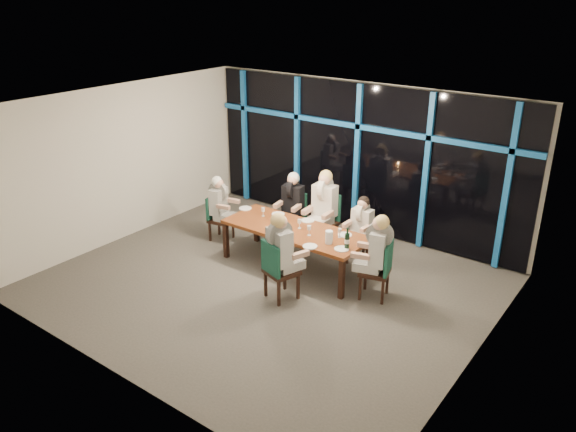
{
  "coord_description": "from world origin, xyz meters",
  "views": [
    {
      "loc": [
        5.22,
        -6.47,
        4.7
      ],
      "look_at": [
        0.0,
        0.6,
        1.05
      ],
      "focal_mm": 35.0,
      "sensor_mm": 36.0,
      "label": 1
    }
  ],
  "objects_px": {
    "diner_end_right": "(377,244)",
    "water_pitcher": "(329,237)",
    "chair_near_mid": "(277,268)",
    "diner_far_right": "(361,221)",
    "wine_bottle": "(347,241)",
    "diner_far_left": "(292,197)",
    "chair_end_left": "(217,215)",
    "diner_end_left": "(220,199)",
    "chair_far_left": "(294,214)",
    "dining_table": "(295,232)",
    "chair_far_mid": "(326,218)",
    "diner_far_mid": "(324,199)",
    "chair_end_right": "(381,267)",
    "diner_near_mid": "(281,243)",
    "chair_far_right": "(363,237)"
  },
  "relations": [
    {
      "from": "chair_far_mid",
      "to": "water_pitcher",
      "type": "relative_size",
      "value": 4.71
    },
    {
      "from": "chair_far_left",
      "to": "chair_end_right",
      "type": "distance_m",
      "value": 2.64
    },
    {
      "from": "diner_far_mid",
      "to": "water_pitcher",
      "type": "distance_m",
      "value": 1.42
    },
    {
      "from": "diner_end_right",
      "to": "chair_far_left",
      "type": "bearing_deg",
      "value": -129.26
    },
    {
      "from": "chair_near_mid",
      "to": "diner_end_right",
      "type": "bearing_deg",
      "value": -122.49
    },
    {
      "from": "dining_table",
      "to": "chair_far_mid",
      "type": "xyz_separation_m",
      "value": [
        -0.04,
        1.06,
        -0.1
      ]
    },
    {
      "from": "chair_near_mid",
      "to": "diner_end_left",
      "type": "distance_m",
      "value": 2.57
    },
    {
      "from": "chair_far_mid",
      "to": "diner_far_mid",
      "type": "distance_m",
      "value": 0.42
    },
    {
      "from": "dining_table",
      "to": "diner_end_left",
      "type": "relative_size",
      "value": 3.0
    },
    {
      "from": "diner_end_right",
      "to": "water_pitcher",
      "type": "relative_size",
      "value": 4.29
    },
    {
      "from": "dining_table",
      "to": "chair_far_left",
      "type": "xyz_separation_m",
      "value": [
        -0.72,
        0.97,
        -0.15
      ]
    },
    {
      "from": "chair_far_left",
      "to": "diner_end_right",
      "type": "height_order",
      "value": "diner_end_right"
    },
    {
      "from": "chair_far_mid",
      "to": "diner_far_right",
      "type": "height_order",
      "value": "diner_far_right"
    },
    {
      "from": "chair_near_mid",
      "to": "diner_far_mid",
      "type": "height_order",
      "value": "diner_far_mid"
    },
    {
      "from": "chair_far_mid",
      "to": "diner_far_right",
      "type": "relative_size",
      "value": 1.24
    },
    {
      "from": "chair_end_right",
      "to": "diner_far_left",
      "type": "xyz_separation_m",
      "value": [
        -2.42,
        0.95,
        0.36
      ]
    },
    {
      "from": "chair_far_mid",
      "to": "chair_far_right",
      "type": "bearing_deg",
      "value": -12.9
    },
    {
      "from": "chair_end_left",
      "to": "diner_far_left",
      "type": "xyz_separation_m",
      "value": [
        1.22,
        0.81,
        0.41
      ]
    },
    {
      "from": "water_pitcher",
      "to": "chair_end_right",
      "type": "bearing_deg",
      "value": -7.5
    },
    {
      "from": "wine_bottle",
      "to": "diner_far_left",
      "type": "bearing_deg",
      "value": 150.6
    },
    {
      "from": "chair_end_left",
      "to": "chair_far_left",
      "type": "bearing_deg",
      "value": -63.8
    },
    {
      "from": "water_pitcher",
      "to": "chair_far_mid",
      "type": "bearing_deg",
      "value": 110.77
    },
    {
      "from": "chair_far_right",
      "to": "chair_near_mid",
      "type": "xyz_separation_m",
      "value": [
        -0.42,
        -1.98,
        0.08
      ]
    },
    {
      "from": "chair_far_right",
      "to": "wine_bottle",
      "type": "xyz_separation_m",
      "value": [
        0.29,
        -1.06,
        0.4
      ]
    },
    {
      "from": "chair_end_right",
      "to": "chair_far_right",
      "type": "bearing_deg",
      "value": -153.35
    },
    {
      "from": "diner_near_mid",
      "to": "chair_end_left",
      "type": "bearing_deg",
      "value": -5.8
    },
    {
      "from": "dining_table",
      "to": "chair_near_mid",
      "type": "height_order",
      "value": "chair_near_mid"
    },
    {
      "from": "chair_end_right",
      "to": "diner_far_left",
      "type": "height_order",
      "value": "diner_far_left"
    },
    {
      "from": "chair_far_right",
      "to": "chair_end_right",
      "type": "bearing_deg",
      "value": -48.21
    },
    {
      "from": "diner_far_right",
      "to": "water_pitcher",
      "type": "distance_m",
      "value": 1.0
    },
    {
      "from": "chair_far_right",
      "to": "diner_near_mid",
      "type": "relative_size",
      "value": 0.88
    },
    {
      "from": "chair_far_mid",
      "to": "water_pitcher",
      "type": "height_order",
      "value": "chair_far_mid"
    },
    {
      "from": "chair_end_right",
      "to": "diner_end_right",
      "type": "distance_m",
      "value": 0.4
    },
    {
      "from": "diner_far_left",
      "to": "chair_end_right",
      "type": "bearing_deg",
      "value": -30.05
    },
    {
      "from": "dining_table",
      "to": "diner_end_left",
      "type": "bearing_deg",
      "value": 177.26
    },
    {
      "from": "diner_far_left",
      "to": "diner_far_mid",
      "type": "distance_m",
      "value": 0.68
    },
    {
      "from": "diner_far_left",
      "to": "diner_near_mid",
      "type": "xyz_separation_m",
      "value": [
        1.16,
        -1.88,
        0.06
      ]
    },
    {
      "from": "chair_far_right",
      "to": "chair_end_left",
      "type": "bearing_deg",
      "value": -163.45
    },
    {
      "from": "chair_far_left",
      "to": "chair_far_right",
      "type": "distance_m",
      "value": 1.57
    },
    {
      "from": "chair_near_mid",
      "to": "water_pitcher",
      "type": "relative_size",
      "value": 4.54
    },
    {
      "from": "chair_far_right",
      "to": "diner_far_left",
      "type": "height_order",
      "value": "diner_far_left"
    },
    {
      "from": "chair_far_mid",
      "to": "diner_end_left",
      "type": "relative_size",
      "value": 1.21
    },
    {
      "from": "diner_far_left",
      "to": "chair_near_mid",
      "type": "bearing_deg",
      "value": -68.62
    },
    {
      "from": "chair_far_right",
      "to": "water_pitcher",
      "type": "distance_m",
      "value": 1.14
    },
    {
      "from": "chair_near_mid",
      "to": "diner_end_left",
      "type": "relative_size",
      "value": 1.17
    },
    {
      "from": "chair_end_left",
      "to": "diner_end_left",
      "type": "xyz_separation_m",
      "value": [
        0.07,
        0.01,
        0.35
      ]
    },
    {
      "from": "chair_far_mid",
      "to": "diner_end_right",
      "type": "height_order",
      "value": "diner_end_right"
    },
    {
      "from": "diner_far_mid",
      "to": "diner_far_left",
      "type": "bearing_deg",
      "value": -175.94
    },
    {
      "from": "diner_far_right",
      "to": "dining_table",
      "type": "bearing_deg",
      "value": -135.78
    },
    {
      "from": "chair_near_mid",
      "to": "diner_far_right",
      "type": "relative_size",
      "value": 1.2
    }
  ]
}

